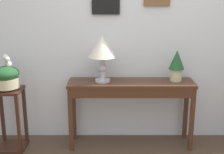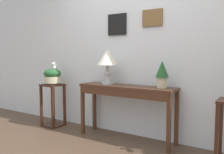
{
  "view_description": "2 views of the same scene",
  "coord_description": "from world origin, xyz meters",
  "px_view_note": "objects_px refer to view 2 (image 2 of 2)",
  "views": [
    {
      "loc": [
        -0.22,
        -2.14,
        1.74
      ],
      "look_at": [
        -0.23,
        1.14,
        0.82
      ],
      "focal_mm": 49.91,
      "sensor_mm": 36.0,
      "label": 1
    },
    {
      "loc": [
        1.62,
        -1.72,
        1.18
      ],
      "look_at": [
        -0.25,
        1.16,
        0.87
      ],
      "focal_mm": 38.74,
      "sensor_mm": 36.0,
      "label": 2
    }
  ],
  "objects_px": {
    "pedestal_stand_left": "(53,105)",
    "console_table": "(126,94)",
    "planter_bowl_wide_left": "(53,75)",
    "table_lamp": "(107,59)",
    "potted_plant_on_console": "(162,73)"
  },
  "relations": [
    {
      "from": "table_lamp",
      "to": "planter_bowl_wide_left",
      "type": "height_order",
      "value": "table_lamp"
    },
    {
      "from": "table_lamp",
      "to": "potted_plant_on_console",
      "type": "bearing_deg",
      "value": 2.27
    },
    {
      "from": "table_lamp",
      "to": "potted_plant_on_console",
      "type": "distance_m",
      "value": 0.84
    },
    {
      "from": "table_lamp",
      "to": "potted_plant_on_console",
      "type": "xyz_separation_m",
      "value": [
        0.82,
        0.03,
        -0.17
      ]
    },
    {
      "from": "console_table",
      "to": "pedestal_stand_left",
      "type": "distance_m",
      "value": 1.38
    },
    {
      "from": "console_table",
      "to": "planter_bowl_wide_left",
      "type": "height_order",
      "value": "planter_bowl_wide_left"
    },
    {
      "from": "potted_plant_on_console",
      "to": "pedestal_stand_left",
      "type": "relative_size",
      "value": 0.49
    },
    {
      "from": "table_lamp",
      "to": "potted_plant_on_console",
      "type": "relative_size",
      "value": 1.47
    },
    {
      "from": "console_table",
      "to": "planter_bowl_wide_left",
      "type": "distance_m",
      "value": 1.36
    },
    {
      "from": "console_table",
      "to": "potted_plant_on_console",
      "type": "xyz_separation_m",
      "value": [
        0.5,
        0.06,
        0.3
      ]
    },
    {
      "from": "pedestal_stand_left",
      "to": "planter_bowl_wide_left",
      "type": "height_order",
      "value": "planter_bowl_wide_left"
    },
    {
      "from": "potted_plant_on_console",
      "to": "planter_bowl_wide_left",
      "type": "bearing_deg",
      "value": -176.17
    },
    {
      "from": "console_table",
      "to": "pedestal_stand_left",
      "type": "relative_size",
      "value": 1.98
    },
    {
      "from": "potted_plant_on_console",
      "to": "pedestal_stand_left",
      "type": "distance_m",
      "value": 1.95
    },
    {
      "from": "pedestal_stand_left",
      "to": "console_table",
      "type": "bearing_deg",
      "value": 2.98
    }
  ]
}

